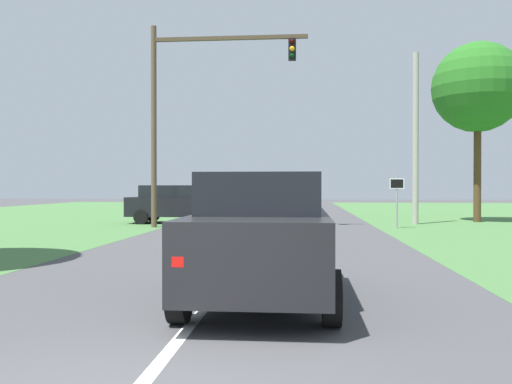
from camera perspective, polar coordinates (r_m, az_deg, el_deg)
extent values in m
plane|color=#424244|center=(14.79, -0.51, -6.26)|extent=(120.00, 120.00, 0.00)
cube|color=black|center=(8.22, 0.72, -5.71)|extent=(1.95, 4.46, 1.00)
cube|color=black|center=(8.39, 0.83, -0.12)|extent=(1.72, 2.77, 0.60)
cube|color=red|center=(6.17, -8.28, -7.35)|extent=(0.14, 0.06, 0.12)
cube|color=red|center=(6.01, 6.80, -7.56)|extent=(0.14, 0.06, 0.12)
cylinder|color=black|center=(9.76, -4.43, -7.68)|extent=(0.23, 0.72, 0.72)
cylinder|color=black|center=(9.64, 7.15, -7.78)|extent=(0.23, 0.72, 0.72)
cylinder|color=black|center=(7.09, -8.13, -10.83)|extent=(0.23, 0.72, 0.72)
cylinder|color=black|center=(6.92, 8.05, -11.11)|extent=(0.23, 0.72, 0.72)
cube|color=silver|center=(16.50, -1.39, -2.59)|extent=(2.08, 5.09, 0.90)
cube|color=black|center=(16.23, -1.47, 0.00)|extent=(1.77, 1.96, 0.60)
cube|color=#B8B8B8|center=(14.92, -1.93, -0.81)|extent=(1.91, 1.96, 0.20)
cube|color=red|center=(14.13, -5.55, -2.94)|extent=(0.14, 0.06, 0.12)
cube|color=red|center=(13.96, 0.99, -2.98)|extent=(0.14, 0.06, 0.12)
cylinder|color=black|center=(18.19, -4.04, -3.72)|extent=(0.25, 0.81, 0.80)
cylinder|color=black|center=(18.03, 2.16, -3.75)|extent=(0.25, 0.81, 0.80)
cylinder|color=black|center=(15.11, -5.64, -4.59)|extent=(0.25, 0.81, 0.80)
cylinder|color=black|center=(14.92, 1.84, -4.66)|extent=(0.25, 0.81, 0.80)
cylinder|color=brown|center=(23.72, -10.83, 6.83)|extent=(0.24, 0.24, 8.70)
cube|color=#4C3D2B|center=(23.75, -2.80, 16.05)|extent=(6.64, 0.16, 0.16)
cube|color=black|center=(23.41, 3.88, 14.89)|extent=(0.32, 0.28, 0.90)
sphere|color=black|center=(23.34, 3.87, 15.69)|extent=(0.22, 0.22, 0.22)
sphere|color=orange|center=(23.26, 3.87, 14.98)|extent=(0.22, 0.22, 0.22)
sphere|color=black|center=(23.19, 3.87, 14.26)|extent=(0.22, 0.22, 0.22)
cylinder|color=gray|center=(23.32, 14.76, -1.02)|extent=(0.08, 0.08, 2.24)
cube|color=white|center=(23.28, 14.78, 0.87)|extent=(0.60, 0.03, 0.44)
cube|color=black|center=(23.27, 14.78, 0.87)|extent=(0.52, 0.01, 0.36)
cylinder|color=#4C351E|center=(28.74, 22.51, 2.03)|extent=(0.36, 0.36, 5.03)
sphere|color=#26671F|center=(29.15, 22.54, 10.27)|extent=(4.44, 4.44, 4.44)
cube|color=black|center=(26.05, -8.64, -1.55)|extent=(4.43, 1.95, 0.92)
cube|color=black|center=(26.09, -9.11, 0.09)|extent=(2.66, 1.70, 0.57)
cube|color=red|center=(24.83, -4.21, -1.54)|extent=(0.06, 0.14, 0.12)
cube|color=red|center=(26.37, -3.63, -1.42)|extent=(0.06, 0.14, 0.12)
cylinder|color=black|center=(25.54, -12.14, -2.63)|extent=(0.68, 0.24, 0.68)
cylinder|color=black|center=(27.35, -10.92, -2.41)|extent=(0.68, 0.24, 0.68)
cylinder|color=black|center=(24.84, -6.12, -2.71)|extent=(0.68, 0.24, 0.68)
cylinder|color=black|center=(26.70, -5.28, -2.48)|extent=(0.68, 0.24, 0.68)
cylinder|color=#9E998E|center=(26.22, 16.63, 5.49)|extent=(0.28, 0.28, 8.03)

